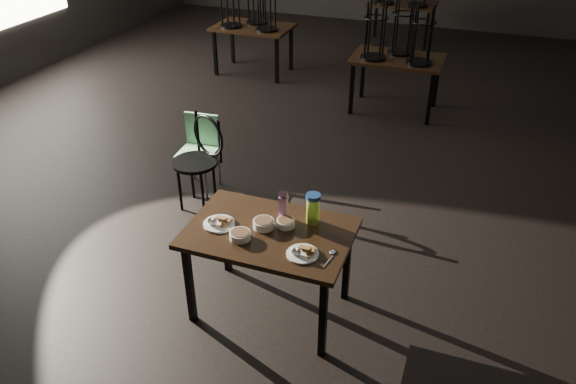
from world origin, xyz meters
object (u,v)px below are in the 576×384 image
at_px(main_table, 269,240).
at_px(juice_carton, 283,206).
at_px(school_chair, 199,146).
at_px(water_bottle, 313,208).
at_px(bentwood_chair, 200,155).

relative_size(main_table, juice_carton, 4.94).
distance_m(main_table, school_chair, 2.06).
bearing_deg(school_chair, water_bottle, -42.57).
height_order(juice_carton, bentwood_chair, juice_carton).
xyz_separation_m(main_table, bentwood_chair, (-1.21, 1.20, -0.11)).
xyz_separation_m(main_table, school_chair, (-1.39, 1.51, -0.19)).
xyz_separation_m(bentwood_chair, school_chair, (-0.18, 0.31, -0.08)).
relative_size(main_table, water_bottle, 4.99).
bearing_deg(school_chair, bentwood_chair, -64.29).
distance_m(main_table, water_bottle, 0.39).
bearing_deg(juice_carton, main_table, -102.66).
distance_m(water_bottle, school_chair, 2.14).
relative_size(juice_carton, water_bottle, 1.01).
distance_m(juice_carton, school_chair, 1.99).
xyz_separation_m(juice_carton, bentwood_chair, (-1.25, 1.02, -0.30)).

